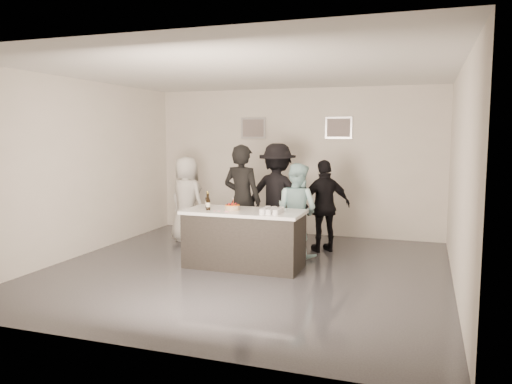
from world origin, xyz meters
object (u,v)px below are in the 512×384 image
Objects in this scene: beer_bottle_a at (207,200)px; bar_counter at (244,239)px; beer_bottle_b at (208,202)px; person_guest_left at (187,199)px; person_main_black at (242,200)px; person_guest_right at (325,206)px; cake at (232,208)px; person_guest_back at (277,195)px; person_main_blue at (297,210)px.

bar_counter is at bearing -1.86° from beer_bottle_a.
person_guest_left reaches higher than beer_bottle_b.
person_main_black reaches higher than person_guest_left.
person_main_black is at bearing 64.50° from beer_bottle_a.
bar_counter is 1.13× the size of person_guest_left.
bar_counter is 1.14× the size of person_guest_right.
beer_bottle_a reaches higher than bar_counter.
beer_bottle_a is (-0.63, 0.02, 0.58)m from bar_counter.
cake is at bearing -7.90° from beer_bottle_a.
person_guest_back is at bearing -154.34° from person_guest_left.
person_main_blue is 0.62m from person_guest_right.
beer_bottle_b is (-0.54, -0.16, 0.58)m from bar_counter.
beer_bottle_a is 1.00× the size of beer_bottle_b.
person_guest_back is at bearing -43.12° from person_guest_right.
person_guest_left is 1.01× the size of person_guest_right.
person_guest_left is at bearing 9.60° from person_guest_back.
cake is 1.28m from person_main_blue.
beer_bottle_b is 1.61m from person_main_blue.
person_main_blue is 0.83× the size of person_guest_back.
cake is at bearing 155.77° from person_guest_left.
cake is (-0.18, -0.04, 0.49)m from bar_counter.
bar_counter is 0.81m from beer_bottle_b.
person_guest_right reaches higher than beer_bottle_b.
beer_bottle_b is 0.91m from person_main_black.
beer_bottle_a is 0.16× the size of person_guest_right.
person_main_blue is at bearing -171.46° from person_guest_left.
person_main_black is 1.20× the size of person_main_blue.
beer_bottle_a is 2.17m from person_guest_right.
bar_counter is 1.18m from person_main_blue.
cake is at bearing 108.50° from person_main_black.
beer_bottle_b is 1.85m from person_guest_back.
person_main_blue is at bearing 52.00° from cake.
beer_bottle_b is 1.95m from person_guest_left.
bar_counter is 0.86m from beer_bottle_a.
beer_bottle_a is 0.14× the size of person_guest_back.
person_guest_back is (0.07, 1.59, 0.50)m from bar_counter.
cake is 0.14× the size of person_guest_right.
cake is at bearing -166.75° from bar_counter.
person_guest_left is at bearing -33.18° from person_guest_right.
person_main_blue is at bearing -155.31° from person_main_black.
person_main_blue reaches higher than beer_bottle_a.
person_guest_back is (0.70, 1.57, -0.08)m from beer_bottle_a.
person_guest_left is at bearing 126.64° from beer_bottle_b.
person_guest_right is 0.94m from person_guest_back.
person_guest_back is at bearing 66.06° from beer_bottle_a.
beer_bottle_a is at bearing 146.99° from person_guest_left.
bar_counter is at bearing 90.76° from person_guest_back.
beer_bottle_b is at bearing 84.23° from person_main_black.
beer_bottle_a is at bearing 69.26° from person_guest_back.
person_guest_right is at bearing -140.68° from person_main_black.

